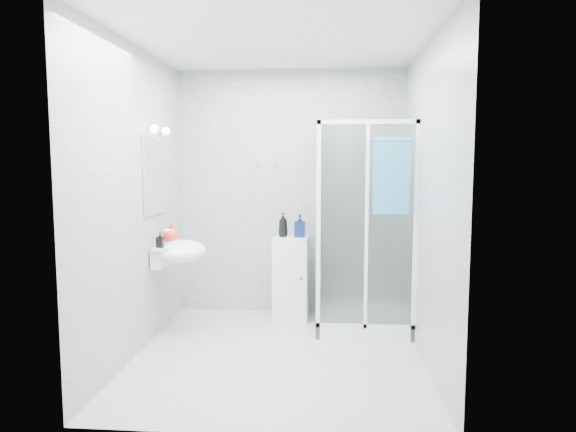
# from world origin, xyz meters

# --- Properties ---
(room) EXTENTS (2.40, 2.60, 2.60)m
(room) POSITION_xyz_m (0.00, 0.00, 1.30)
(room) COLOR #B9BEC0
(room) RESTS_ON ground
(shower_enclosure) EXTENTS (0.90, 0.95, 2.00)m
(shower_enclosure) POSITION_xyz_m (0.67, 0.77, 0.45)
(shower_enclosure) COLOR white
(shower_enclosure) RESTS_ON ground
(wall_basin) EXTENTS (0.46, 0.56, 0.35)m
(wall_basin) POSITION_xyz_m (-0.99, 0.45, 0.80)
(wall_basin) COLOR white
(wall_basin) RESTS_ON ground
(mirror) EXTENTS (0.02, 0.60, 0.70)m
(mirror) POSITION_xyz_m (-1.19, 0.45, 1.50)
(mirror) COLOR white
(mirror) RESTS_ON room
(vanity_lights) EXTENTS (0.10, 0.40, 0.08)m
(vanity_lights) POSITION_xyz_m (-1.14, 0.45, 1.92)
(vanity_lights) COLOR silver
(vanity_lights) RESTS_ON room
(wall_hooks) EXTENTS (0.23, 0.06, 0.03)m
(wall_hooks) POSITION_xyz_m (-0.25, 1.26, 1.62)
(wall_hooks) COLOR silver
(wall_hooks) RESTS_ON room
(storage_cabinet) EXTENTS (0.37, 0.39, 0.86)m
(storage_cabinet) POSITION_xyz_m (0.03, 1.03, 0.43)
(storage_cabinet) COLOR white
(storage_cabinet) RESTS_ON ground
(hand_towel) EXTENTS (0.31, 0.05, 0.67)m
(hand_towel) POSITION_xyz_m (0.95, 0.36, 1.52)
(hand_towel) COLOR teal
(hand_towel) RESTS_ON shower_enclosure
(shampoo_bottle_a) EXTENTS (0.10, 0.10, 0.25)m
(shampoo_bottle_a) POSITION_xyz_m (-0.06, 1.04, 0.99)
(shampoo_bottle_a) COLOR black
(shampoo_bottle_a) RESTS_ON storage_cabinet
(shampoo_bottle_b) EXTENTS (0.11, 0.11, 0.23)m
(shampoo_bottle_b) POSITION_xyz_m (0.12, 1.04, 0.98)
(shampoo_bottle_b) COLOR #0C194A
(shampoo_bottle_b) RESTS_ON storage_cabinet
(soap_dispenser_orange) EXTENTS (0.19, 0.19, 0.19)m
(soap_dispenser_orange) POSITION_xyz_m (-1.09, 0.56, 0.96)
(soap_dispenser_orange) COLOR red
(soap_dispenser_orange) RESTS_ON wall_basin
(soap_dispenser_black) EXTENTS (0.06, 0.07, 0.14)m
(soap_dispenser_black) POSITION_xyz_m (-1.10, 0.28, 0.93)
(soap_dispenser_black) COLOR black
(soap_dispenser_black) RESTS_ON wall_basin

